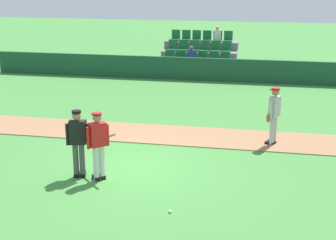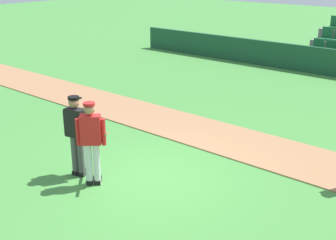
{
  "view_description": "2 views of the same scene",
  "coord_description": "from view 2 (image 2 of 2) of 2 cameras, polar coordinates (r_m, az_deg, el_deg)",
  "views": [
    {
      "loc": [
        3.3,
        -11.97,
        5.06
      ],
      "look_at": [
        0.78,
        0.88,
        1.11
      ],
      "focal_mm": 53.35,
      "sensor_mm": 36.0,
      "label": 1
    },
    {
      "loc": [
        5.71,
        -6.1,
        4.29
      ],
      "look_at": [
        0.26,
        0.39,
        1.24
      ],
      "focal_mm": 46.8,
      "sensor_mm": 36.0,
      "label": 2
    }
  ],
  "objects": [
    {
      "name": "ground_plane",
      "position": [
        9.39,
        -2.75,
        -7.39
      ],
      "size": [
        80.0,
        80.0,
        0.0
      ],
      "primitive_type": "plane",
      "color": "#42843A"
    },
    {
      "name": "infield_dirt_path",
      "position": [
        11.45,
        6.98,
        -2.27
      ],
      "size": [
        28.0,
        1.93,
        0.03
      ],
      "primitive_type": "cube",
      "color": "#9E704C",
      "rests_on": "ground"
    },
    {
      "name": "batter_red_jersey",
      "position": [
        8.82,
        -9.91,
        -2.64
      ],
      "size": [
        0.71,
        0.69,
        1.76
      ],
      "color": "silver",
      "rests_on": "ground"
    },
    {
      "name": "umpire_home_plate",
      "position": [
        9.26,
        -11.81,
        -1.46
      ],
      "size": [
        0.57,
        0.37,
        1.76
      ],
      "color": "#4C4C4C",
      "rests_on": "ground"
    }
  ]
}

